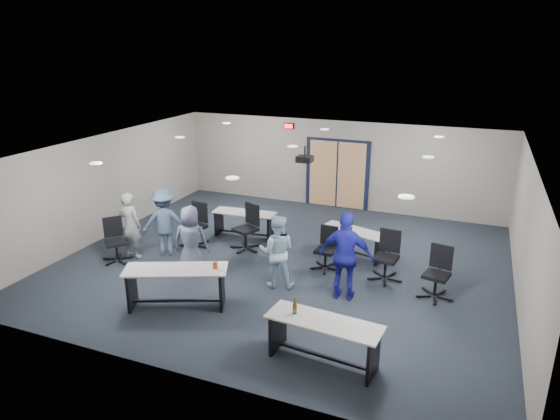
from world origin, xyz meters
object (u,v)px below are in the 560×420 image
at_px(chair_back_c, 326,249).
at_px(chair_back_a, 194,226).
at_px(table_back_left, 244,220).
at_px(chair_back_b, 245,228).
at_px(person_navy, 346,256).
at_px(chair_loose_right, 437,273).
at_px(person_plaid, 191,241).
at_px(chair_back_d, 386,256).
at_px(person_gray, 130,225).
at_px(table_front_left, 177,280).
at_px(table_back_right, 354,238).
at_px(person_lightblue, 277,251).
at_px(table_front_right, 323,334).
at_px(chair_loose_left, 116,241).
at_px(person_back, 164,222).

bearing_deg(chair_back_c, chair_back_a, -177.12).
height_order(table_back_left, chair_back_b, chair_back_b).
relative_size(chair_back_a, person_navy, 0.61).
distance_m(chair_loose_right, person_plaid, 5.22).
bearing_deg(chair_back_d, person_navy, -111.93).
xyz_separation_m(table_back_left, person_gray, (-1.92, -2.22, 0.35)).
relative_size(table_front_left, table_back_left, 1.21).
relative_size(table_back_right, chair_back_d, 1.54).
bearing_deg(person_lightblue, table_front_right, 112.11).
height_order(chair_back_a, chair_back_d, chair_back_a).
bearing_deg(person_navy, table_front_right, 92.21).
distance_m(table_back_left, person_gray, 2.95).
relative_size(chair_back_c, chair_loose_right, 0.92).
relative_size(chair_back_c, person_navy, 0.54).
relative_size(chair_back_a, chair_back_b, 0.98).
bearing_deg(chair_back_d, chair_back_c, -175.07).
distance_m(chair_loose_left, person_back, 1.19).
xyz_separation_m(table_front_left, person_plaid, (-0.51, 1.37, 0.24)).
height_order(chair_back_c, chair_back_d, chair_back_d).
bearing_deg(chair_loose_right, person_lightblue, -155.83).
bearing_deg(table_front_left, chair_back_b, 66.76).
xyz_separation_m(table_front_right, chair_loose_left, (-5.67, 1.94, -0.00)).
relative_size(person_navy, person_back, 1.10).
distance_m(chair_back_a, chair_loose_left, 1.93).
bearing_deg(chair_back_a, table_back_left, 60.09).
bearing_deg(table_front_left, table_back_right, 31.76).
bearing_deg(chair_loose_right, table_back_left, 174.00).
distance_m(table_front_right, chair_back_d, 3.36).
bearing_deg(person_back, person_plaid, 115.53).
distance_m(table_back_left, chair_back_b, 0.89).
distance_m(table_back_left, person_plaid, 2.49).
relative_size(chair_back_b, chair_loose_left, 1.10).
height_order(chair_back_b, person_back, person_back).
distance_m(table_front_left, chair_loose_right, 5.15).
bearing_deg(table_front_left, chair_back_a, 91.56).
distance_m(chair_back_a, chair_back_c, 3.45).
distance_m(chair_back_c, person_lightblue, 1.40).
height_order(table_front_left, table_back_left, table_front_left).
height_order(chair_back_c, person_lightblue, person_lightblue).
height_order(table_back_left, person_back, person_back).
bearing_deg(chair_back_d, chair_back_b, -179.96).
bearing_deg(person_back, table_back_right, 167.39).
relative_size(chair_back_a, person_lightblue, 0.71).
relative_size(chair_back_c, chair_loose_left, 0.95).
relative_size(table_front_left, person_gray, 1.28).
height_order(chair_loose_right, person_lightblue, person_lightblue).
relative_size(table_front_right, chair_back_d, 1.74).
bearing_deg(table_front_right, table_back_left, 133.74).
xyz_separation_m(chair_back_c, person_back, (-3.85, -0.63, 0.34)).
bearing_deg(table_front_right, chair_back_d, 88.87).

